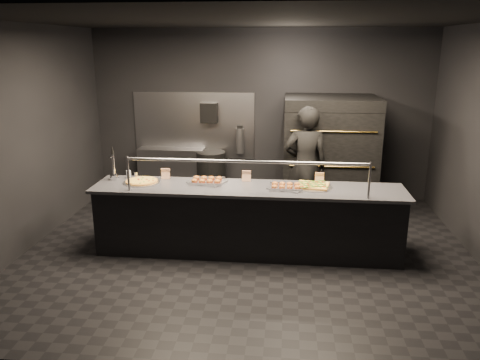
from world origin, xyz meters
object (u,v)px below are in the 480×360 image
at_px(towel_dispenser, 209,113).
at_px(trash_bin, 211,175).
at_px(worker, 305,166).
at_px(service_counter, 248,220).
at_px(prep_shelf, 172,172).
at_px(fire_extinguisher, 240,140).
at_px(slider_tray_a, 207,181).
at_px(round_pizza, 142,181).
at_px(pizza_oven, 329,154).
at_px(square_pizza, 313,186).
at_px(beer_tap, 114,170).
at_px(slider_tray_b, 286,186).

xyz_separation_m(towel_dispenser, trash_bin, (0.05, -0.17, -1.11)).
bearing_deg(worker, service_counter, 50.20).
xyz_separation_m(prep_shelf, fire_extinguisher, (1.25, 0.08, 0.61)).
bearing_deg(slider_tray_a, round_pizza, -174.73).
bearing_deg(worker, pizza_oven, -127.11).
height_order(square_pizza, trash_bin, square_pizza).
distance_m(pizza_oven, round_pizza, 3.22).
bearing_deg(trash_bin, beer_tap, -116.25).
bearing_deg(square_pizza, fire_extinguisher, 117.46).
bearing_deg(beer_tap, towel_dispenser, 66.50).
bearing_deg(square_pizza, prep_shelf, 137.70).
bearing_deg(slider_tray_a, fire_extinguisher, 84.41).
xyz_separation_m(round_pizza, trash_bin, (0.60, 2.15, -0.50)).
distance_m(round_pizza, slider_tray_a, 0.88).
relative_size(beer_tap, trash_bin, 0.55).
height_order(service_counter, fire_extinguisher, service_counter).
xyz_separation_m(towel_dispenser, worker, (1.69, -1.19, -0.63)).
distance_m(fire_extinguisher, square_pizza, 2.61).
distance_m(service_counter, fire_extinguisher, 2.50).
height_order(prep_shelf, slider_tray_a, slider_tray_a).
height_order(towel_dispenser, trash_bin, towel_dispenser).
bearing_deg(fire_extinguisher, beer_tap, -124.18).
bearing_deg(beer_tap, trash_bin, 63.75).
height_order(towel_dispenser, fire_extinguisher, towel_dispenser).
bearing_deg(square_pizza, slider_tray_a, 177.60).
height_order(prep_shelf, worker, worker).
xyz_separation_m(fire_extinguisher, square_pizza, (1.20, -2.31, -0.12)).
height_order(slider_tray_a, square_pizza, slider_tray_a).
relative_size(square_pizza, worker, 0.28).
xyz_separation_m(beer_tap, trash_bin, (1.01, 2.05, -0.62)).
bearing_deg(round_pizza, prep_shelf, 93.81).
distance_m(fire_extinguisher, slider_tray_b, 2.56).
xyz_separation_m(service_counter, square_pizza, (0.85, 0.09, 0.47)).
distance_m(prep_shelf, fire_extinguisher, 1.39).
relative_size(service_counter, fire_extinguisher, 8.12).
distance_m(towel_dispenser, slider_tray_a, 2.34).
height_order(round_pizza, square_pizza, square_pizza).
xyz_separation_m(pizza_oven, prep_shelf, (-2.80, 0.42, -0.52)).
relative_size(fire_extinguisher, slider_tray_b, 1.00).
xyz_separation_m(pizza_oven, beer_tap, (-3.07, -1.73, 0.09)).
bearing_deg(towel_dispenser, fire_extinguisher, 1.04).
bearing_deg(prep_shelf, beer_tap, -97.08).
distance_m(pizza_oven, worker, 0.81).
xyz_separation_m(square_pizza, trash_bin, (-1.70, 2.13, -0.50)).
distance_m(prep_shelf, towel_dispenser, 1.31).
relative_size(pizza_oven, trash_bin, 2.19).
height_order(fire_extinguisher, slider_tray_a, fire_extinguisher).
bearing_deg(worker, prep_shelf, -31.65).
xyz_separation_m(slider_tray_b, worker, (0.29, 1.21, -0.02)).
height_order(service_counter, square_pizza, service_counter).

